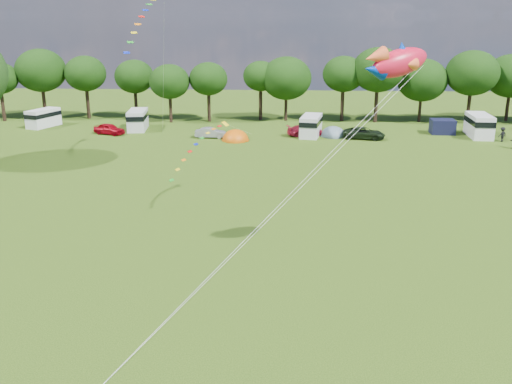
{
  "coord_description": "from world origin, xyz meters",
  "views": [
    {
      "loc": [
        1.78,
        -25.26,
        14.34
      ],
      "look_at": [
        0.0,
        8.0,
        4.0
      ],
      "focal_mm": 40.0,
      "sensor_mm": 36.0,
      "label": 1
    }
  ],
  "objects_px": {
    "campervan_b": "(138,119)",
    "fish_kite": "(395,63)",
    "campervan_d": "(479,125)",
    "tent_greyblue": "(333,136)",
    "campervan_a": "(43,117)",
    "car_a": "(109,129)",
    "car_b": "(211,133)",
    "tent_orange": "(235,140)",
    "walker_b": "(502,134)",
    "car_d": "(364,133)",
    "car_c": "(305,130)",
    "campervan_c": "(311,125)"
  },
  "relations": [
    {
      "from": "car_d",
      "to": "car_c",
      "type": "bearing_deg",
      "value": 89.11
    },
    {
      "from": "fish_kite",
      "to": "car_a",
      "type": "bearing_deg",
      "value": 98.72
    },
    {
      "from": "car_c",
      "to": "tent_greyblue",
      "type": "xyz_separation_m",
      "value": [
        3.46,
        -0.12,
        -0.64
      ]
    },
    {
      "from": "campervan_b",
      "to": "fish_kite",
      "type": "height_order",
      "value": "fish_kite"
    },
    {
      "from": "campervan_a",
      "to": "campervan_b",
      "type": "bearing_deg",
      "value": -75.66
    },
    {
      "from": "car_c",
      "to": "campervan_a",
      "type": "xyz_separation_m",
      "value": [
        -34.93,
        4.03,
        0.62
      ]
    },
    {
      "from": "car_a",
      "to": "car_b",
      "type": "height_order",
      "value": "car_a"
    },
    {
      "from": "car_a",
      "to": "campervan_a",
      "type": "distance_m",
      "value": 11.29
    },
    {
      "from": "car_d",
      "to": "campervan_b",
      "type": "height_order",
      "value": "campervan_b"
    },
    {
      "from": "car_d",
      "to": "tent_orange",
      "type": "bearing_deg",
      "value": 107.88
    },
    {
      "from": "car_c",
      "to": "campervan_a",
      "type": "bearing_deg",
      "value": 69.07
    },
    {
      "from": "car_c",
      "to": "campervan_a",
      "type": "relative_size",
      "value": 0.83
    },
    {
      "from": "car_a",
      "to": "walker_b",
      "type": "relative_size",
      "value": 2.36
    },
    {
      "from": "car_a",
      "to": "campervan_a",
      "type": "xyz_separation_m",
      "value": [
        -10.31,
        4.56,
        0.58
      ]
    },
    {
      "from": "car_c",
      "to": "car_d",
      "type": "distance_m",
      "value": 7.23
    },
    {
      "from": "campervan_b",
      "to": "tent_greyblue",
      "type": "xyz_separation_m",
      "value": [
        25.27,
        -2.93,
        -1.35
      ]
    },
    {
      "from": "tent_orange",
      "to": "car_d",
      "type": "bearing_deg",
      "value": 6.3
    },
    {
      "from": "car_d",
      "to": "walker_b",
      "type": "distance_m",
      "value": 16.17
    },
    {
      "from": "car_c",
      "to": "campervan_a",
      "type": "distance_m",
      "value": 35.17
    },
    {
      "from": "car_a",
      "to": "tent_orange",
      "type": "height_order",
      "value": "car_a"
    },
    {
      "from": "tent_greyblue",
      "to": "tent_orange",
      "type": "bearing_deg",
      "value": -165.16
    },
    {
      "from": "campervan_d",
      "to": "tent_orange",
      "type": "distance_m",
      "value": 30.06
    },
    {
      "from": "car_d",
      "to": "campervan_a",
      "type": "xyz_separation_m",
      "value": [
        -41.99,
        5.59,
        0.57
      ]
    },
    {
      "from": "car_d",
      "to": "fish_kite",
      "type": "relative_size",
      "value": 1.26
    },
    {
      "from": "campervan_d",
      "to": "tent_greyblue",
      "type": "relative_size",
      "value": 1.61
    },
    {
      "from": "campervan_d",
      "to": "fish_kite",
      "type": "distance_m",
      "value": 45.37
    },
    {
      "from": "walker_b",
      "to": "campervan_b",
      "type": "bearing_deg",
      "value": -35.5
    },
    {
      "from": "car_b",
      "to": "car_c",
      "type": "xyz_separation_m",
      "value": [
        11.58,
        1.99,
        0.03
      ]
    },
    {
      "from": "campervan_a",
      "to": "tent_orange",
      "type": "relative_size",
      "value": 1.45
    },
    {
      "from": "car_c",
      "to": "car_d",
      "type": "height_order",
      "value": "car_d"
    },
    {
      "from": "car_a",
      "to": "walker_b",
      "type": "height_order",
      "value": "walker_b"
    },
    {
      "from": "campervan_c",
      "to": "campervan_d",
      "type": "relative_size",
      "value": 0.95
    },
    {
      "from": "campervan_d",
      "to": "fish_kite",
      "type": "relative_size",
      "value": 1.41
    },
    {
      "from": "campervan_b",
      "to": "car_d",
      "type": "bearing_deg",
      "value": -105.35
    },
    {
      "from": "car_a",
      "to": "fish_kite",
      "type": "relative_size",
      "value": 1.02
    },
    {
      "from": "campervan_b",
      "to": "tent_greyblue",
      "type": "relative_size",
      "value": 1.53
    },
    {
      "from": "fish_kite",
      "to": "campervan_b",
      "type": "bearing_deg",
      "value": 93.8
    },
    {
      "from": "campervan_a",
      "to": "campervan_d",
      "type": "height_order",
      "value": "campervan_d"
    },
    {
      "from": "car_d",
      "to": "campervan_d",
      "type": "bearing_deg",
      "value": -70.08
    },
    {
      "from": "car_b",
      "to": "tent_greyblue",
      "type": "height_order",
      "value": "car_b"
    },
    {
      "from": "campervan_d",
      "to": "campervan_c",
      "type": "bearing_deg",
      "value": 94.69
    },
    {
      "from": "campervan_d",
      "to": "campervan_a",
      "type": "bearing_deg",
      "value": 89.42
    },
    {
      "from": "campervan_d",
      "to": "tent_greyblue",
      "type": "height_order",
      "value": "campervan_d"
    },
    {
      "from": "campervan_c",
      "to": "fish_kite",
      "type": "height_order",
      "value": "fish_kite"
    },
    {
      "from": "tent_greyblue",
      "to": "walker_b",
      "type": "distance_m",
      "value": 19.89
    },
    {
      "from": "car_a",
      "to": "campervan_d",
      "type": "height_order",
      "value": "campervan_d"
    },
    {
      "from": "campervan_c",
      "to": "tent_orange",
      "type": "xyz_separation_m",
      "value": [
        -9.13,
        -3.19,
        -1.34
      ]
    },
    {
      "from": "tent_greyblue",
      "to": "fish_kite",
      "type": "bearing_deg",
      "value": -90.38
    },
    {
      "from": "tent_greyblue",
      "to": "walker_b",
      "type": "bearing_deg",
      "value": -6.36
    },
    {
      "from": "car_b",
      "to": "campervan_d",
      "type": "distance_m",
      "value": 33.03
    }
  ]
}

